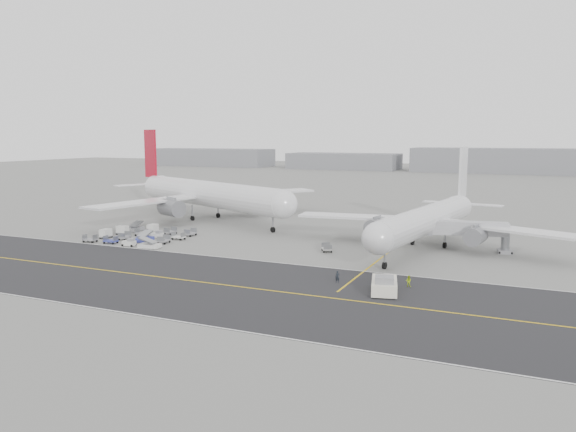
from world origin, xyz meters
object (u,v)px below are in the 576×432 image
at_px(jet_bridge, 468,230).
at_px(ground_crew_a, 337,277).
at_px(pushback_tug, 384,285).
at_px(airliner_a, 206,194).
at_px(ground_crew_b, 409,281).
at_px(airliner_b, 429,219).

height_order(jet_bridge, ground_crew_a, jet_bridge).
xyz_separation_m(pushback_tug, jet_bridge, (7.14, 32.92, 2.92)).
distance_m(airliner_a, ground_crew_a, 68.37).
relative_size(ground_crew_a, ground_crew_b, 1.08).
bearing_deg(ground_crew_a, jet_bridge, 53.30).
relative_size(airliner_b, ground_crew_a, 30.51).
xyz_separation_m(airliner_b, ground_crew_a, (-7.09, -32.30, -4.47)).
bearing_deg(pushback_tug, airliner_a, 126.47).
bearing_deg(ground_crew_b, airliner_a, -31.38).
xyz_separation_m(airliner_a, jet_bridge, (65.17, -15.01, -2.55)).
xyz_separation_m(pushback_tug, ground_crew_b, (2.35, 4.35, -0.26)).
relative_size(airliner_b, pushback_tug, 5.80).
relative_size(pushback_tug, ground_crew_a, 5.26).
relative_size(jet_bridge, ground_crew_b, 9.45).
xyz_separation_m(airliner_a, airliner_b, (57.70, -13.32, -1.19)).
relative_size(airliner_a, airliner_b, 1.16).
xyz_separation_m(airliner_a, pushback_tug, (58.03, -47.93, -5.47)).
bearing_deg(airliner_b, ground_crew_a, -94.26).
xyz_separation_m(airliner_b, ground_crew_b, (2.68, -30.26, -4.54)).
xyz_separation_m(airliner_b, pushback_tug, (0.33, -34.61, -4.28)).
bearing_deg(airliner_a, airliner_b, -78.47).
bearing_deg(airliner_a, pushback_tug, -105.03).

